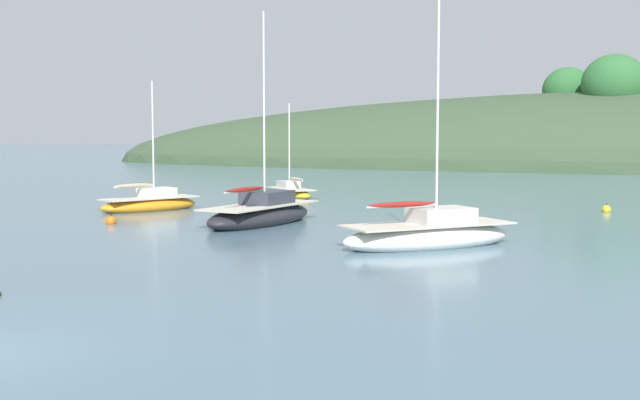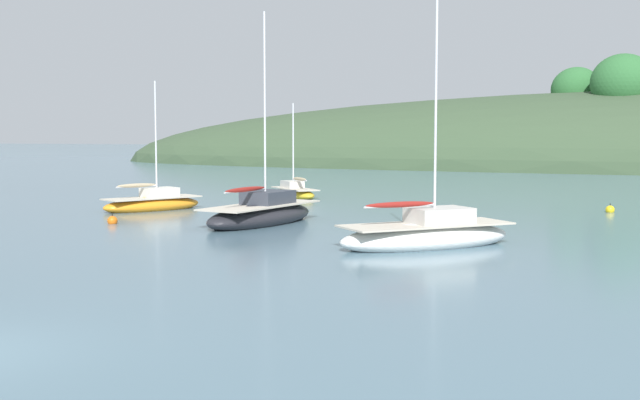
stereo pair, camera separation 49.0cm
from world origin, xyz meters
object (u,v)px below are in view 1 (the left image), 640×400
object	(u,v)px
sailboat_blue_center	(429,235)
mooring_buoy_inner	(111,221)
sailboat_cream_ketch	(261,214)
mooring_buoy_channel	(606,209)
sailboat_orange_cutter	(150,203)
sailboat_teal_outer	(291,192)

from	to	relation	value
sailboat_blue_center	mooring_buoy_inner	size ratio (longest dim) A/B	17.33
sailboat_cream_ketch	mooring_buoy_channel	size ratio (longest dim) A/B	17.41
sailboat_orange_cutter	sailboat_blue_center	bearing A→B (deg)	-27.46
sailboat_blue_center	mooring_buoy_inner	distance (m)	14.60
sailboat_teal_outer	mooring_buoy_inner	world-z (taller)	sailboat_teal_outer
sailboat_teal_outer	mooring_buoy_channel	world-z (taller)	sailboat_teal_outer
sailboat_cream_ketch	sailboat_blue_center	size ratio (longest dim) A/B	1.00
sailboat_cream_ketch	sailboat_orange_cutter	bearing A→B (deg)	153.54
sailboat_teal_outer	sailboat_cream_ketch	distance (m)	14.21
sailboat_orange_cutter	mooring_buoy_channel	size ratio (longest dim) A/B	12.51
sailboat_cream_ketch	mooring_buoy_channel	distance (m)	17.70
sailboat_orange_cutter	mooring_buoy_channel	xyz separation A→B (m)	(22.06, 6.54, -0.23)
sailboat_teal_outer	sailboat_cream_ketch	xyz separation A→B (m)	(3.78, -13.70, 0.11)
sailboat_teal_outer	mooring_buoy_channel	xyz separation A→B (m)	(18.11, -3.31, -0.19)
sailboat_orange_cutter	mooring_buoy_inner	xyz separation A→B (m)	(1.59, -5.99, -0.23)
sailboat_blue_center	sailboat_cream_ketch	bearing A→B (deg)	151.62
sailboat_blue_center	mooring_buoy_inner	bearing A→B (deg)	170.84
sailboat_teal_outer	mooring_buoy_inner	bearing A→B (deg)	-98.45
sailboat_orange_cutter	mooring_buoy_inner	distance (m)	6.21
sailboat_blue_center	mooring_buoy_channel	world-z (taller)	sailboat_blue_center
sailboat_cream_ketch	mooring_buoy_inner	world-z (taller)	sailboat_cream_ketch
sailboat_teal_outer	sailboat_blue_center	bearing A→B (deg)	-56.43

